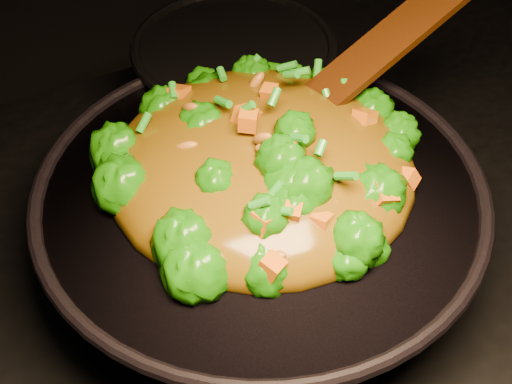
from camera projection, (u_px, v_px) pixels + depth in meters
wok at (260, 229)px, 0.79m from camera, size 0.50×0.50×0.13m
stir_fry at (261, 132)px, 0.72m from camera, size 0.40×0.40×0.11m
spatula at (344, 79)px, 0.78m from camera, size 0.32×0.09×0.14m
back_pot at (235, 87)px, 0.96m from camera, size 0.26×0.26×0.14m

